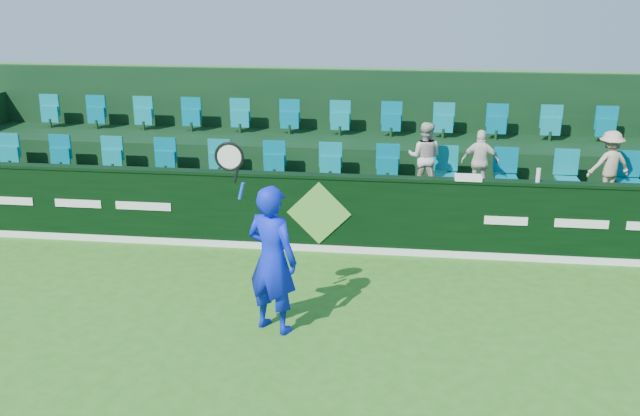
# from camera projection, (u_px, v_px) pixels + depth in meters

# --- Properties ---
(ground) EXTENTS (60.00, 60.00, 0.00)m
(ground) POSITION_uv_depth(u_px,v_px,m) (278.00, 369.00, 8.62)
(ground) COLOR #286E1A
(ground) RESTS_ON ground
(sponsor_hoarding) EXTENTS (16.00, 0.25, 1.35)m
(sponsor_hoarding) POSITION_uv_depth(u_px,v_px,m) (320.00, 213.00, 12.18)
(sponsor_hoarding) COLOR black
(sponsor_hoarding) RESTS_ON ground
(stand_tier_front) EXTENTS (16.00, 2.00, 0.80)m
(stand_tier_front) POSITION_uv_depth(u_px,v_px,m) (327.00, 208.00, 13.30)
(stand_tier_front) COLOR black
(stand_tier_front) RESTS_ON ground
(stand_tier_back) EXTENTS (16.00, 1.80, 1.30)m
(stand_tier_back) POSITION_uv_depth(u_px,v_px,m) (338.00, 169.00, 15.02)
(stand_tier_back) COLOR black
(stand_tier_back) RESTS_ON ground
(stand_rear) EXTENTS (16.00, 4.10, 2.60)m
(stand_rear) POSITION_uv_depth(u_px,v_px,m) (340.00, 138.00, 15.26)
(stand_rear) COLOR black
(stand_rear) RESTS_ON ground
(seat_row_front) EXTENTS (13.50, 0.50, 0.60)m
(seat_row_front) POSITION_uv_depth(u_px,v_px,m) (330.00, 166.00, 13.47)
(seat_row_front) COLOR #097C88
(seat_row_front) RESTS_ON stand_tier_front
(seat_row_back) EXTENTS (13.50, 0.50, 0.60)m
(seat_row_back) POSITION_uv_depth(u_px,v_px,m) (340.00, 122.00, 15.01)
(seat_row_back) COLOR #097C88
(seat_row_back) RESTS_ON stand_tier_back
(tennis_player) EXTENTS (1.15, 0.74, 2.62)m
(tennis_player) POSITION_uv_depth(u_px,v_px,m) (272.00, 259.00, 9.29)
(tennis_player) COLOR #0C1EDB
(tennis_player) RESTS_ON ground
(spectator_left) EXTENTS (0.69, 0.57, 1.27)m
(spectator_left) POSITION_uv_depth(u_px,v_px,m) (425.00, 157.00, 12.79)
(spectator_left) COLOR beige
(spectator_left) RESTS_ON stand_tier_front
(spectator_middle) EXTENTS (0.71, 0.37, 1.15)m
(spectator_middle) POSITION_uv_depth(u_px,v_px,m) (480.00, 162.00, 12.69)
(spectator_middle) COLOR white
(spectator_middle) RESTS_ON stand_tier_front
(spectator_right) EXTENTS (0.87, 0.65, 1.19)m
(spectator_right) POSITION_uv_depth(u_px,v_px,m) (609.00, 165.00, 12.42)
(spectator_right) COLOR tan
(spectator_right) RESTS_ON stand_tier_front
(towel) EXTENTS (0.43, 0.28, 0.06)m
(towel) POSITION_uv_depth(u_px,v_px,m) (468.00, 178.00, 11.67)
(towel) COLOR white
(towel) RESTS_ON sponsor_hoarding
(drinks_bottle) EXTENTS (0.07, 0.07, 0.23)m
(drinks_bottle) POSITION_uv_depth(u_px,v_px,m) (538.00, 175.00, 11.51)
(drinks_bottle) COLOR silver
(drinks_bottle) RESTS_ON sponsor_hoarding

